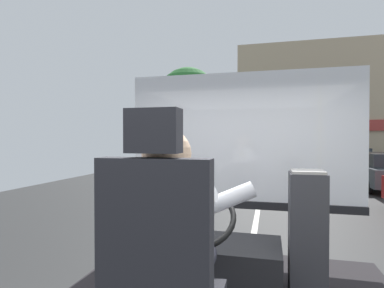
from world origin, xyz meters
name	(u,v)px	position (x,y,z in m)	size (l,w,h in m)	color
ground	(260,196)	(0.00, 8.80, -0.02)	(18.00, 44.00, 0.06)	#2E2E2E
driver_seat	(163,285)	(-0.16, -0.49, 1.26)	(0.48, 0.48, 1.35)	black
bus_driver	(170,234)	(-0.16, -0.38, 1.45)	(0.80, 0.60, 0.78)	#282833
steering_console	(211,264)	(-0.16, 0.65, 0.90)	(1.10, 1.05, 0.88)	black
fare_box	(307,237)	(0.57, 0.67, 1.17)	(0.26, 0.27, 0.99)	#333338
windshield_panel	(241,155)	(0.00, 1.62, 1.72)	(2.50, 0.08, 1.48)	silver
street_tree	(188,99)	(-2.92, 10.30, 3.52)	(2.43, 2.43, 4.76)	#4C3828
shop_building	(339,108)	(4.52, 19.25, 3.79)	(12.30, 4.23, 7.59)	tan
parked_car_charcoal	(384,171)	(4.45, 11.15, 0.70)	(1.85, 4.08, 1.37)	#474C51
parked_car_black	(348,161)	(4.29, 15.86, 0.73)	(1.82, 4.30, 1.43)	black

